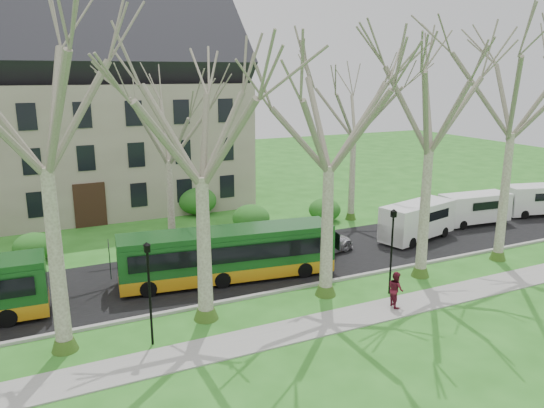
{
  "coord_description": "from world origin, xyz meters",
  "views": [
    {
      "loc": [
        -10.05,
        -20.92,
        10.86
      ],
      "look_at": [
        1.34,
        3.0,
        4.26
      ],
      "focal_mm": 35.0,
      "sensor_mm": 36.0,
      "label": 1
    }
  ],
  "objects_px": {
    "van_a": "(417,221)",
    "van_c": "(538,200)",
    "bus_follow": "(228,254)",
    "sedan": "(319,243)",
    "pedestrian_b": "(396,289)",
    "van_b": "(474,209)"
  },
  "relations": [
    {
      "from": "bus_follow",
      "to": "van_c",
      "type": "xyz_separation_m",
      "value": [
        26.4,
        2.03,
        -0.24
      ]
    },
    {
      "from": "van_a",
      "to": "van_b",
      "type": "bearing_deg",
      "value": -4.35
    },
    {
      "from": "van_a",
      "to": "van_c",
      "type": "distance_m",
      "value": 12.65
    },
    {
      "from": "van_a",
      "to": "van_c",
      "type": "height_order",
      "value": "van_a"
    },
    {
      "from": "bus_follow",
      "to": "van_b",
      "type": "bearing_deg",
      "value": 13.69
    },
    {
      "from": "sedan",
      "to": "van_c",
      "type": "height_order",
      "value": "van_c"
    },
    {
      "from": "sedan",
      "to": "van_b",
      "type": "bearing_deg",
      "value": -100.55
    },
    {
      "from": "bus_follow",
      "to": "sedan",
      "type": "relative_size",
      "value": 2.37
    },
    {
      "from": "van_a",
      "to": "pedestrian_b",
      "type": "relative_size",
      "value": 3.26
    },
    {
      "from": "van_c",
      "to": "sedan",
      "type": "bearing_deg",
      "value": -164.03
    },
    {
      "from": "van_a",
      "to": "van_c",
      "type": "bearing_deg",
      "value": -10.11
    },
    {
      "from": "van_b",
      "to": "van_a",
      "type": "bearing_deg",
      "value": -164.92
    },
    {
      "from": "sedan",
      "to": "pedestrian_b",
      "type": "relative_size",
      "value": 2.77
    },
    {
      "from": "sedan",
      "to": "van_c",
      "type": "bearing_deg",
      "value": -102.13
    },
    {
      "from": "bus_follow",
      "to": "pedestrian_b",
      "type": "xyz_separation_m",
      "value": [
        5.92,
        -6.61,
        -0.56
      ]
    },
    {
      "from": "van_c",
      "to": "pedestrian_b",
      "type": "relative_size",
      "value": 3.12
    },
    {
      "from": "bus_follow",
      "to": "pedestrian_b",
      "type": "height_order",
      "value": "bus_follow"
    },
    {
      "from": "van_a",
      "to": "van_c",
      "type": "relative_size",
      "value": 1.04
    },
    {
      "from": "bus_follow",
      "to": "van_c",
      "type": "relative_size",
      "value": 2.11
    },
    {
      "from": "bus_follow",
      "to": "van_c",
      "type": "distance_m",
      "value": 26.48
    },
    {
      "from": "sedan",
      "to": "pedestrian_b",
      "type": "height_order",
      "value": "pedestrian_b"
    },
    {
      "from": "van_c",
      "to": "van_b",
      "type": "bearing_deg",
      "value": -167.35
    }
  ]
}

